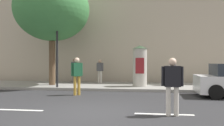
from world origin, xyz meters
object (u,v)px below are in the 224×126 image
object	(u,v)px
traffic_light	(56,36)
pedestrian_near_pole	(172,69)
street_tree	(52,9)
pedestrian_with_bag	(100,69)
poster_column	(140,65)
pedestrian_in_light_jacket	(77,73)
pedestrian_in_dark_shirt	(75,68)
pedestrian_with_backpack	(172,81)

from	to	relation	value
traffic_light	pedestrian_near_pole	distance (m)	7.16
pedestrian_near_pole	traffic_light	bearing A→B (deg)	-163.86
street_tree	pedestrian_with_bag	world-z (taller)	street_tree
poster_column	street_tree	xyz separation A→B (m)	(-5.46, 0.08, 3.49)
street_tree	pedestrian_in_light_jacket	xyz separation A→B (m)	(2.48, -3.05, -3.80)
street_tree	pedestrian_in_dark_shirt	distance (m)	4.16
pedestrian_in_dark_shirt	pedestrian_with_backpack	bearing A→B (deg)	-56.57
pedestrian_with_backpack	pedestrian_in_light_jacket	world-z (taller)	pedestrian_in_light_jacket
street_tree	pedestrian_in_dark_shirt	world-z (taller)	street_tree
pedestrian_in_light_jacket	pedestrian_near_pole	world-z (taller)	pedestrian_near_pole
street_tree	pedestrian_with_backpack	distance (m)	10.06
street_tree	pedestrian_in_dark_shirt	size ratio (longest dim) A/B	4.04
pedestrian_with_bag	street_tree	bearing A→B (deg)	-145.48
pedestrian_with_backpack	pedestrian_in_dark_shirt	xyz separation A→B (m)	(-5.47, 8.29, 0.11)
poster_column	pedestrian_with_backpack	distance (m)	6.70
street_tree	pedestrian_with_bag	distance (m)	5.02
poster_column	pedestrian_with_backpack	bearing A→B (deg)	-81.37
poster_column	pedestrian_near_pole	bearing A→B (deg)	19.88
pedestrian_in_light_jacket	pedestrian_with_bag	xyz separation A→B (m)	(0.22, 4.90, 0.00)
pedestrian_in_light_jacket	pedestrian_with_bag	size ratio (longest dim) A/B	1.14
pedestrian_with_bag	pedestrian_near_pole	bearing A→B (deg)	-14.70
traffic_light	poster_column	bearing A→B (deg)	14.55
street_tree	pedestrian_in_light_jacket	size ratio (longest dim) A/B	3.72
pedestrian_with_backpack	pedestrian_near_pole	distance (m)	7.38
traffic_light	pedestrian_in_light_jacket	size ratio (longest dim) A/B	2.40
traffic_light	pedestrian_near_pole	world-z (taller)	traffic_light
poster_column	pedestrian_in_light_jacket	distance (m)	4.21
traffic_light	pedestrian_with_backpack	world-z (taller)	traffic_light
traffic_light	street_tree	xyz separation A→B (m)	(-0.78, 1.29, 1.81)
poster_column	pedestrian_in_dark_shirt	distance (m)	4.78
pedestrian_with_bag	pedestrian_near_pole	world-z (taller)	pedestrian_near_pole
pedestrian_with_backpack	pedestrian_with_bag	world-z (taller)	pedestrian_with_bag
pedestrian_in_light_jacket	pedestrian_near_pole	distance (m)	6.14
pedestrian_with_backpack	poster_column	bearing A→B (deg)	98.63
pedestrian_in_dark_shirt	pedestrian_with_bag	bearing A→B (deg)	8.69
pedestrian_in_dark_shirt	poster_column	bearing A→B (deg)	-20.55
traffic_light	pedestrian_in_light_jacket	distance (m)	3.15
pedestrian_with_bag	traffic_light	bearing A→B (deg)	-121.36
pedestrian_with_backpack	pedestrian_with_bag	bearing A→B (deg)	113.74
traffic_light	poster_column	distance (m)	5.11
street_tree	pedestrian_in_dark_shirt	bearing A→B (deg)	58.21
pedestrian_with_backpack	traffic_light	bearing A→B (deg)	136.44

